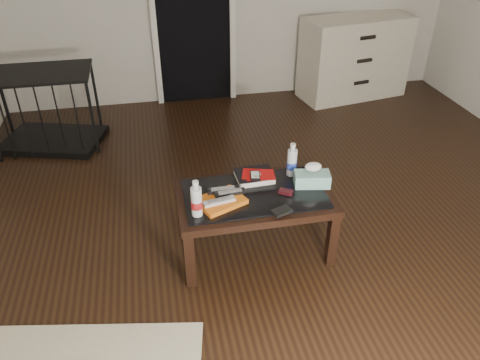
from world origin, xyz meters
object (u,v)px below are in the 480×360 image
object	(u,v)px
coffee_table	(254,201)
dresser	(354,58)
textbook	(254,176)
tissue_box	(312,179)
pet_crate	(50,121)
water_bottle_right	(292,159)
water_bottle_left	(196,198)

from	to	relation	value
coffee_table	dresser	bearing A→B (deg)	54.63
textbook	tissue_box	xyz separation A→B (m)	(0.35, -0.15, 0.02)
pet_crate	coffee_table	bearing A→B (deg)	-34.26
textbook	dresser	bearing A→B (deg)	50.93
dresser	tissue_box	xyz separation A→B (m)	(-1.35, -2.43, 0.06)
dresser	textbook	distance (m)	2.85
water_bottle_right	dresser	bearing A→B (deg)	57.74
dresser	water_bottle_right	distance (m)	2.70
water_bottle_left	water_bottle_right	bearing A→B (deg)	25.23
dresser	water_bottle_right	size ratio (longest dim) A/B	5.33
textbook	water_bottle_right	world-z (taller)	water_bottle_right
coffee_table	textbook	xyz separation A→B (m)	(0.04, 0.16, 0.09)
pet_crate	textbook	distance (m)	2.36
dresser	textbook	bearing A→B (deg)	-136.67
dresser	textbook	world-z (taller)	dresser
dresser	water_bottle_left	size ratio (longest dim) A/B	5.33
dresser	coffee_table	bearing A→B (deg)	-135.42
dresser	tissue_box	distance (m)	2.78
water_bottle_right	tissue_box	xyz separation A→B (m)	(0.09, -0.15, -0.07)
water_bottle_left	tissue_box	world-z (taller)	water_bottle_left
coffee_table	tissue_box	bearing A→B (deg)	2.07
textbook	tissue_box	world-z (taller)	tissue_box
water_bottle_right	water_bottle_left	bearing A→B (deg)	-154.77
textbook	water_bottle_left	bearing A→B (deg)	-145.75
coffee_table	tissue_box	world-z (taller)	tissue_box
pet_crate	water_bottle_right	bearing A→B (deg)	-26.64
pet_crate	tissue_box	distance (m)	2.72
coffee_table	pet_crate	world-z (taller)	pet_crate
water_bottle_left	water_bottle_right	world-z (taller)	same
dresser	water_bottle_left	distance (m)	3.36
dresser	pet_crate	world-z (taller)	dresser
water_bottle_right	tissue_box	world-z (taller)	water_bottle_right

